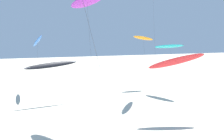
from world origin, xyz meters
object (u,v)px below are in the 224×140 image
Objects in this scene: flying_kite_2 at (87,1)px; flying_kite_7 at (177,61)px; flying_kite_1 at (143,38)px; flying_kite_9 at (51,65)px; flying_kite_4 at (168,46)px; flying_kite_10 at (37,41)px.

flying_kite_2 is 1.71× the size of flying_kite_7.
flying_kite_7 is (10.87, -3.74, -7.50)m from flying_kite_2.
flying_kite_1 is 27.08m from flying_kite_2.
flying_kite_2 is 15.00m from flying_kite_9.
flying_kite_1 is 8.17m from flying_kite_4.
flying_kite_7 is (-8.78, -14.87, -1.33)m from flying_kite_4.
flying_kite_7 is at bearing -19.01° from flying_kite_2.
flying_kite_4 is (19.65, 11.13, -6.17)m from flying_kite_2.
flying_kite_2 is at bearing -78.77° from flying_kite_9.
flying_kite_10 is (-14.07, 24.43, 2.29)m from flying_kite_7.
flying_kite_2 reaches higher than flying_kite_7.
flying_kite_2 is 1.48× the size of flying_kite_4.
flying_kite_9 is (-2.35, 11.82, -8.94)m from flying_kite_2.
flying_kite_4 is 0.96× the size of flying_kite_10.
flying_kite_9 is at bearing 178.20° from flying_kite_4.
flying_kite_4 is 24.79m from flying_kite_10.
flying_kite_2 reaches higher than flying_kite_4.
flying_kite_7 is 1.06× the size of flying_kite_9.
flying_kite_9 is (-20.98, -7.27, -4.28)m from flying_kite_1.
flying_kite_10 is at bearing 175.81° from flying_kite_1.
flying_kite_1 is at bearing 45.69° from flying_kite_2.
flying_kite_7 is 20.47m from flying_kite_9.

